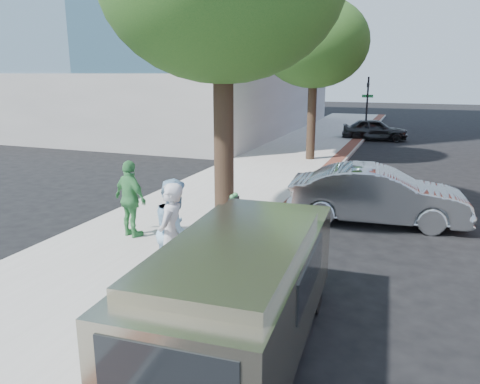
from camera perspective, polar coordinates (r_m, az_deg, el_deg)
The scene contains 14 objects.
ground at distance 10.86m, azimuth -2.86°, elevation -7.44°, with size 120.00×120.00×0.00m, color black.
sidewalk at distance 18.54m, azimuth 2.80°, elevation 1.99°, with size 5.00×60.00×0.15m, color #9E9991.
brick_strip at distance 17.98m, azimuth 9.49°, elevation 1.68°, with size 0.60×60.00×0.01m, color brown.
curb at distance 17.93m, azimuth 10.57°, elevation 1.34°, with size 0.10×60.00×0.15m, color gray.
office_base at distance 35.65m, azimuth -7.99°, elevation 10.91°, with size 18.20×22.20×4.00m, color gray.
signal_near at distance 31.44m, azimuth 15.25°, elevation 10.58°, with size 0.70×0.15×3.80m.
tree_far at distance 21.75m, azimuth 9.05°, elevation 17.50°, with size 4.80×4.80×7.14m.
parking_meter at distance 9.70m, azimuth -0.74°, elevation -2.57°, with size 0.12×0.32×1.47m.
person_gray at distance 8.66m, azimuth -8.38°, elevation -5.31°, with size 0.72×0.47×1.98m, color #BBBCC1.
person_officer at distance 8.93m, azimuth -7.84°, elevation -4.65°, with size 0.97×0.75×1.99m, color #8AB5D5.
person_green at distance 11.52m, azimuth -13.19°, elevation -0.84°, with size 1.10×0.46×1.87m, color #469A55.
sedan_silver at distance 13.32m, azimuth 16.38°, elevation -0.37°, with size 1.65×4.74×1.56m, color #A2A5A9.
bg_car at distance 30.09m, azimuth 16.09°, elevation 7.34°, with size 1.57×3.90×1.33m, color black.
van at distance 6.99m, azimuth 0.56°, elevation -11.29°, with size 2.16×5.06×1.83m.
Camera 1 is at (4.09, -9.23, 4.02)m, focal length 35.00 mm.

